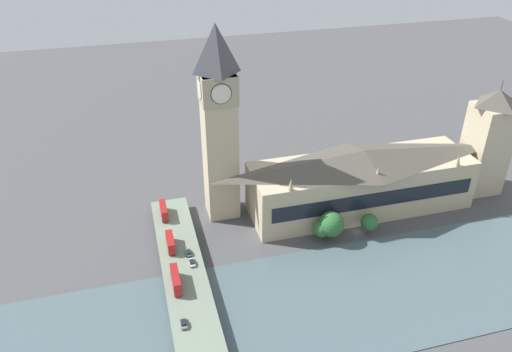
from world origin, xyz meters
name	(u,v)px	position (x,y,z in m)	size (l,w,h in m)	color
ground_plane	(357,232)	(0.00, 0.00, 0.00)	(600.00, 600.00, 0.00)	#4C4C4F
river_water	(397,286)	(-32.43, 0.00, 0.15)	(52.86, 360.00, 0.30)	#4C6066
parliament_hall	(361,180)	(16.18, -8.00, 13.66)	(26.82, 93.30, 27.48)	#C1B28E
clock_tower	(219,120)	(28.21, 48.93, 42.14)	(13.78, 13.78, 78.98)	#C1B28E
victoria_tower	(487,142)	(16.23, -66.39, 23.67)	(15.48, 15.48, 51.35)	#C1B28E
road_bridge	(194,320)	(-32.43, 70.59, 3.52)	(137.73, 14.76, 4.41)	#5D6A59
double_decker_bus_lead	(164,210)	(25.11, 73.52, 7.03)	(10.55, 2.53, 4.75)	red
double_decker_bus_mid	(176,279)	(-16.57, 74.05, 7.21)	(11.85, 2.61, 5.08)	red
double_decker_bus_rear	(170,242)	(4.03, 73.36, 6.96)	(10.25, 2.65, 4.62)	red
car_northbound_lead	(192,262)	(-7.10, 67.28, 5.09)	(4.56, 1.92, 1.34)	silver
car_northbound_tail	(184,323)	(-34.44, 74.11, 5.16)	(4.48, 1.85, 1.51)	slate
car_southbound_mid	(189,253)	(-1.50, 67.65, 5.10)	(4.17, 1.85, 1.40)	#2D5638
tree_embankment_near	(331,224)	(-2.01, 12.51, 7.60)	(9.94, 9.94, 12.58)	brown
tree_embankment_mid	(321,229)	(-1.60, 16.25, 5.89)	(6.73, 6.73, 9.28)	brown
tree_embankment_far	(369,222)	(-2.65, -3.29, 6.03)	(6.72, 6.72, 9.42)	brown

